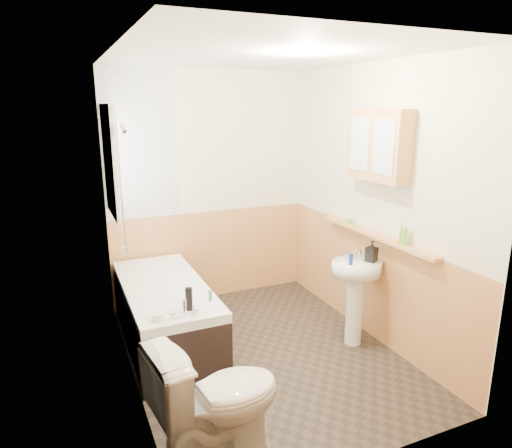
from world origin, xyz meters
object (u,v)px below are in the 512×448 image
Objects in this scene: sink at (356,285)px; pine_shelf at (376,235)px; toilet at (217,400)px; bathtub at (166,312)px; medicine_cabinet at (379,145)px.

pine_shelf reaches higher than sink.
toilet is 0.55× the size of pine_shelf.
bathtub is 2.02m from pine_shelf.
bathtub is 1.74m from sink.
sink is (1.57, -0.70, 0.27)m from bathtub.
pine_shelf is at bearing -21.08° from bathtub.
pine_shelf is 2.24× the size of medicine_cabinet.
pine_shelf is 0.80m from medicine_cabinet.
toilet is at bearing -154.41° from pine_shelf.
sink is at bearing -173.80° from pine_shelf.
bathtub is 1.97× the size of toilet.
pine_shelf reaches higher than bathtub.
toilet is 2.42m from medicine_cabinet.
bathtub is 1.79× the size of sink.
medicine_cabinet reaches higher than toilet.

